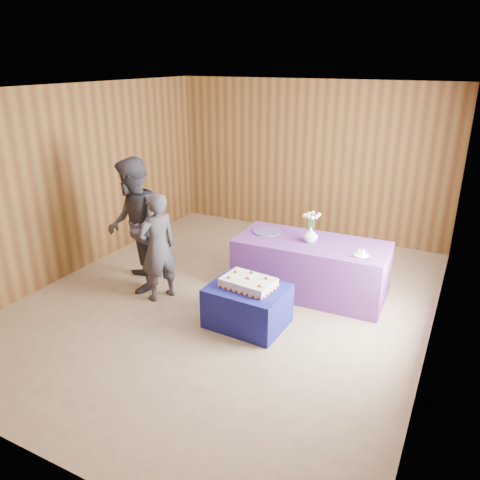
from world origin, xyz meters
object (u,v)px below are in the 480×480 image
Objects in this scene: guest_left at (158,247)px; guest_right at (134,226)px; sheet_cake at (248,283)px; serving_table at (310,267)px; cake_table at (247,306)px; vase at (310,235)px.

guest_left is 0.52m from guest_right.
serving_table is at bearing 77.17° from sheet_cake.
cake_table is at bearing 109.75° from guest_left.
vase is (0.37, 1.10, 0.30)m from sheet_cake.
guest_left reaches higher than cake_table.
sheet_cake is at bearing 43.50° from guest_right.
guest_left is 0.80× the size of guest_right.
cake_table is 4.42× the size of vase.
sheet_cake reaches higher than cake_table.
serving_table is 1.21m from sheet_cake.
serving_table is 1.37× the size of guest_left.
guest_right is (-2.18, -0.91, 0.06)m from vase.
guest_left is (-1.34, 0.07, 0.17)m from sheet_cake.
cake_table is 1.32m from vase.
cake_table is 1.42m from guest_left.
sheet_cake is at bearing 110.31° from guest_left.
cake_table is 0.45× the size of serving_table.
cake_table is at bearing 43.08° from guest_right.
guest_left is at bearing -149.02° from vase.
vase is at bearing 73.97° from cake_table.
sheet_cake is 1.86m from guest_right.
serving_table reaches higher than sheet_cake.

